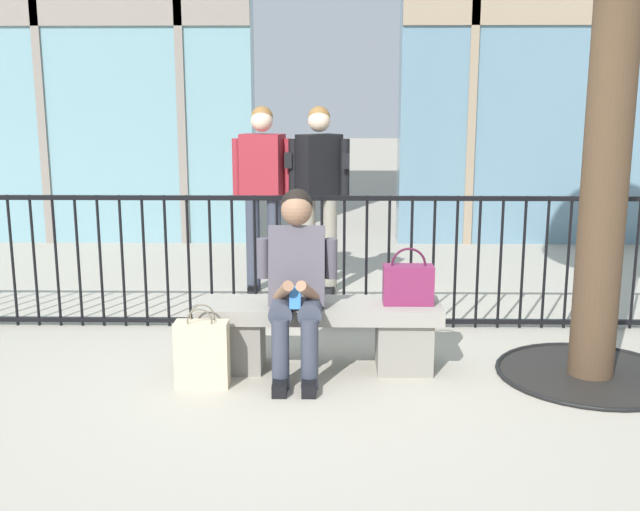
# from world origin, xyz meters

# --- Properties ---
(ground_plane) EXTENTS (60.00, 60.00, 0.00)m
(ground_plane) POSITION_xyz_m (0.00, 0.00, 0.00)
(ground_plane) COLOR #A8A091
(stone_bench) EXTENTS (1.60, 0.44, 0.45)m
(stone_bench) POSITION_xyz_m (0.00, 0.00, 0.27)
(stone_bench) COLOR gray
(stone_bench) RESTS_ON ground
(seated_person_with_phone) EXTENTS (0.52, 0.66, 1.21)m
(seated_person_with_phone) POSITION_xyz_m (-0.15, -0.13, 0.65)
(seated_person_with_phone) COLOR #383D4C
(seated_person_with_phone) RESTS_ON ground
(handbag_on_bench) EXTENTS (0.33, 0.15, 0.38)m
(handbag_on_bench) POSITION_xyz_m (0.58, -0.01, 0.59)
(handbag_on_bench) COLOR #7A234C
(handbag_on_bench) RESTS_ON stone_bench
(shopping_bag) EXTENTS (0.33, 0.14, 0.52)m
(shopping_bag) POSITION_xyz_m (-0.73, -0.34, 0.22)
(shopping_bag) COLOR beige
(shopping_bag) RESTS_ON ground
(bystander_at_railing) EXTENTS (0.55, 0.31, 1.71)m
(bystander_at_railing) POSITION_xyz_m (-0.56, 2.08, 1.00)
(bystander_at_railing) COLOR #383D4C
(bystander_at_railing) RESTS_ON ground
(bystander_further_back) EXTENTS (0.55, 0.40, 1.71)m
(bystander_further_back) POSITION_xyz_m (-0.04, 2.04, 1.00)
(bystander_further_back) COLOR gray
(bystander_further_back) RESTS_ON ground
(plaza_railing) EXTENTS (8.36, 0.04, 1.05)m
(plaza_railing) POSITION_xyz_m (-0.00, 0.92, 0.53)
(plaza_railing) COLOR black
(plaza_railing) RESTS_ON ground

